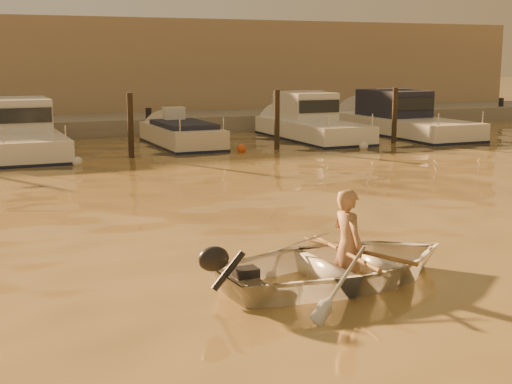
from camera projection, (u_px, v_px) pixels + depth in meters
name	position (u px, v px, depth m)	size (l,w,h in m)	color
ground_plane	(381.00, 283.00, 9.84)	(160.00, 160.00, 0.00)	olive
dinghy	(341.00, 265.00, 9.85)	(2.54, 3.56, 0.74)	silver
person	(348.00, 246.00, 9.85)	(0.58, 0.38, 1.60)	#A37351
outboard_motor	(245.00, 278.00, 9.16)	(0.90, 0.40, 0.70)	black
oar_port	(357.00, 250.00, 9.93)	(0.06, 0.06, 2.10)	brown
oar_starboard	(345.00, 252.00, 9.84)	(0.06, 0.06, 2.10)	brown
moored_boat_2	(25.00, 134.00, 22.95)	(2.13, 7.18, 1.75)	white
moored_boat_3	(182.00, 139.00, 25.07)	(1.85, 5.42, 0.95)	beige
moored_boat_4	(312.00, 123.00, 27.00)	(2.17, 6.71, 1.75)	white
moored_boat_5	(403.00, 119.00, 28.60)	(2.44, 8.13, 1.75)	silver
piling_2	(131.00, 128.00, 22.06)	(0.18, 0.18, 2.20)	#2D2319
piling_3	(277.00, 123.00, 23.99)	(0.18, 0.18, 2.20)	#2D2319
piling_4	(394.00, 118.00, 25.81)	(0.18, 0.18, 2.20)	#2D2319
fender_c	(78.00, 162.00, 20.55)	(0.30, 0.30, 0.30)	silver
fender_d	(241.00, 149.00, 23.50)	(0.30, 0.30, 0.30)	#D44D19
fender_e	(364.00, 146.00, 24.20)	(0.30, 0.30, 0.30)	silver
quay	(92.00, 129.00, 29.23)	(52.00, 4.00, 1.00)	gray
waterfront_building	(69.00, 72.00, 33.78)	(46.00, 7.00, 4.80)	#9E8466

